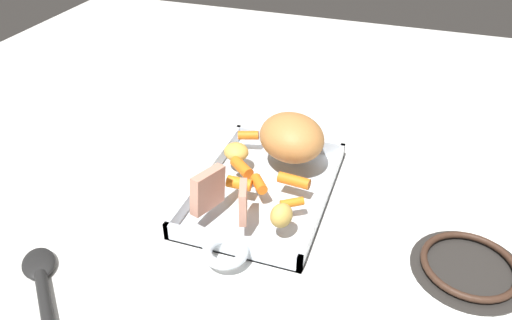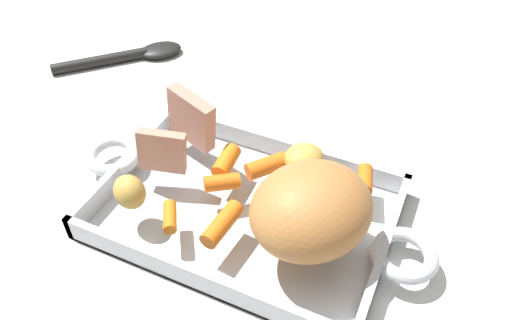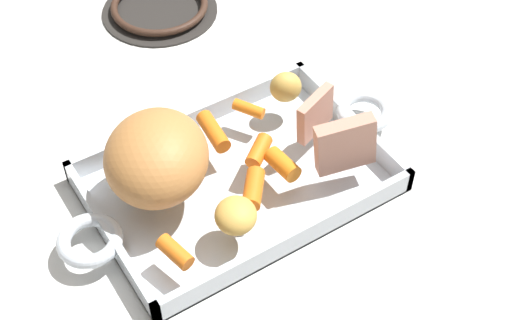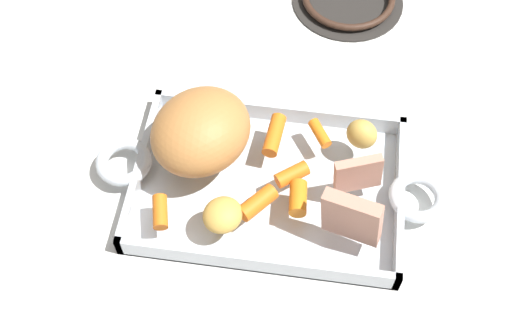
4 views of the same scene
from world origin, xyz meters
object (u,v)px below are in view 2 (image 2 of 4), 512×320
at_px(roast_slice_thick, 160,154).
at_px(roast_slice_outer, 191,118).
at_px(pork_roast, 311,210).
at_px(baby_carrot_southeast, 365,180).
at_px(baby_carrot_long, 267,166).
at_px(baby_carrot_center_right, 220,185).
at_px(serving_spoon, 133,55).
at_px(baby_carrot_southwest, 170,217).
at_px(baby_carrot_northeast, 226,161).
at_px(baby_carrot_center_left, 223,224).
at_px(potato_halved, 130,192).
at_px(roasting_dish, 245,209).
at_px(potato_golden_large, 304,159).

relative_size(roast_slice_thick, roast_slice_outer, 0.83).
relative_size(pork_roast, baby_carrot_southeast, 3.18).
height_order(baby_carrot_long, baby_carrot_center_right, baby_carrot_long).
xyz_separation_m(pork_roast, baby_carrot_long, (0.09, -0.08, -0.03)).
xyz_separation_m(baby_carrot_southeast, baby_carrot_long, (0.12, 0.03, 0.00)).
bearing_deg(serving_spoon, baby_carrot_center_right, -84.12).
bearing_deg(roast_slice_outer, baby_carrot_southwest, 109.30).
height_order(roast_slice_thick, roast_slice_outer, roast_slice_outer).
distance_m(roast_slice_thick, baby_carrot_southwest, 0.09).
distance_m(baby_carrot_northeast, baby_carrot_southwest, 0.11).
distance_m(baby_carrot_center_left, baby_carrot_center_right, 0.06).
bearing_deg(baby_carrot_center_right, serving_spoon, -39.09).
height_order(baby_carrot_northeast, baby_carrot_southwest, baby_carrot_northeast).
relative_size(baby_carrot_long, baby_carrot_center_right, 1.21).
distance_m(roast_slice_thick, roast_slice_outer, 0.07).
bearing_deg(potato_halved, serving_spoon, -54.66).
distance_m(roasting_dish, potato_halved, 0.14).
height_order(baby_carrot_southwest, serving_spoon, baby_carrot_southwest).
xyz_separation_m(pork_roast, serving_spoon, (0.44, -0.28, -0.07)).
bearing_deg(baby_carrot_center_right, potato_halved, 37.00).
xyz_separation_m(pork_roast, potato_golden_large, (0.05, -0.10, -0.03)).
xyz_separation_m(roast_slice_outer, baby_carrot_center_right, (-0.08, 0.07, -0.03)).
height_order(pork_roast, serving_spoon, pork_roast).
height_order(roast_slice_thick, baby_carrot_center_right, roast_slice_thick).
relative_size(pork_roast, roast_slice_thick, 2.29).
bearing_deg(baby_carrot_southeast, baby_carrot_long, 13.79).
bearing_deg(baby_carrot_long, baby_carrot_southwest, 60.34).
xyz_separation_m(roast_slice_outer, potato_golden_large, (-0.16, -0.01, -0.02)).
bearing_deg(baby_carrot_southeast, potato_halved, 31.04).
relative_size(pork_roast, serving_spoon, 0.74).
xyz_separation_m(baby_carrot_northeast, potato_halved, (0.08, 0.11, 0.01)).
distance_m(roast_slice_outer, baby_carrot_southwest, 0.15).
relative_size(roast_slice_thick, baby_carrot_long, 1.14).
height_order(roast_slice_outer, serving_spoon, roast_slice_outer).
height_order(roasting_dish, baby_carrot_northeast, baby_carrot_northeast).
relative_size(baby_carrot_southeast, serving_spoon, 0.23).
distance_m(baby_carrot_southeast, baby_carrot_center_right, 0.18).
xyz_separation_m(roast_slice_outer, baby_carrot_center_left, (-0.11, 0.13, -0.03)).
distance_m(baby_carrot_southeast, baby_carrot_southwest, 0.24).
xyz_separation_m(baby_carrot_center_left, potato_halved, (0.12, 0.01, 0.01)).
height_order(roasting_dish, baby_carrot_southeast, baby_carrot_southeast).
relative_size(roast_slice_outer, baby_carrot_southeast, 1.67).
relative_size(baby_carrot_center_left, baby_carrot_center_right, 1.39).
bearing_deg(roast_slice_thick, baby_carrot_southwest, 128.10).
height_order(baby_carrot_southeast, baby_carrot_center_left, same).
height_order(baby_carrot_northeast, potato_golden_large, potato_golden_large).
relative_size(roast_slice_outer, baby_carrot_long, 1.36).
relative_size(roast_slice_thick, potato_golden_large, 1.16).
xyz_separation_m(roast_slice_thick, potato_golden_large, (-0.16, -0.08, -0.01)).
xyz_separation_m(roast_slice_outer, baby_carrot_southwest, (-0.05, 0.14, -0.03)).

